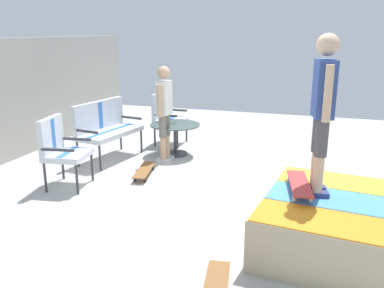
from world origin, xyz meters
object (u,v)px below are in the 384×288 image
(patio_bench, at_px, (105,125))
(person_skater, at_px, (323,104))
(skateboard_by_bench, at_px, (144,170))
(skate_ramp, at_px, (331,223))
(patio_chair_by_wall, at_px, (60,146))
(skateboard_spare, at_px, (216,288))
(patio_table, at_px, (175,133))
(skateboard_on_ramp, at_px, (299,184))
(patio_chair_near_house, at_px, (165,114))
(person_watching, at_px, (164,107))

(patio_bench, relative_size, person_skater, 0.81)
(person_skater, relative_size, skateboard_by_bench, 1.99)
(skate_ramp, distance_m, patio_chair_by_wall, 3.79)
(skate_ramp, relative_size, skateboard_spare, 2.66)
(patio_table, xyz_separation_m, skateboard_on_ramp, (-2.54, -2.33, 0.23))
(person_skater, xyz_separation_m, skateboard_spare, (-1.27, 0.75, -1.41))
(patio_chair_near_house, height_order, skateboard_on_ramp, patio_chair_near_house)
(person_watching, xyz_separation_m, skateboard_by_bench, (-0.84, 0.02, -0.86))
(patio_bench, xyz_separation_m, patio_chair_by_wall, (-1.39, -0.05, -0.00))
(person_watching, bearing_deg, skateboard_on_ramp, -132.23)
(skateboard_by_bench, xyz_separation_m, skateboard_on_ramp, (-1.33, -2.41, 0.55))
(person_watching, distance_m, skateboard_on_ramp, 3.24)
(patio_bench, height_order, person_watching, person_watching)
(patio_bench, distance_m, patio_table, 1.26)
(patio_chair_by_wall, bearing_deg, patio_chair_near_house, -12.59)
(patio_table, distance_m, skateboard_by_bench, 1.26)
(person_skater, height_order, skateboard_spare, person_skater)
(patio_chair_near_house, bearing_deg, skateboard_on_ramp, -139.04)
(skateboard_on_ramp, bearing_deg, person_watching, 47.77)
(person_skater, bearing_deg, skateboard_by_bench, 62.76)
(skate_ramp, bearing_deg, patio_table, 45.61)
(patio_chair_by_wall, bearing_deg, skate_ramp, -99.90)
(patio_bench, distance_m, person_skater, 4.17)
(patio_chair_near_house, height_order, person_skater, person_skater)
(skate_ramp, relative_size, patio_table, 2.43)
(skate_ramp, bearing_deg, person_skater, 63.75)
(person_watching, xyz_separation_m, skateboard_on_ramp, (-2.17, -2.39, -0.32))
(skate_ramp, height_order, patio_bench, patio_bench)
(skate_ramp, height_order, person_watching, person_watching)
(skateboard_by_bench, bearing_deg, patio_chair_by_wall, 128.82)
(person_skater, bearing_deg, skate_ramp, -116.25)
(person_skater, bearing_deg, patio_chair_by_wall, 81.03)
(person_watching, height_order, skateboard_on_ramp, person_watching)
(person_watching, bearing_deg, skateboard_by_bench, 178.49)
(patio_table, bearing_deg, skateboard_on_ramp, -137.45)
(skate_ramp, bearing_deg, patio_chair_near_house, 43.60)
(patio_bench, bearing_deg, skateboard_on_ramp, -119.68)
(skateboard_on_ramp, bearing_deg, skateboard_by_bench, 61.10)
(patio_bench, height_order, person_skater, person_skater)
(patio_chair_near_house, xyz_separation_m, person_watching, (-1.03, -0.39, 0.33))
(patio_chair_by_wall, distance_m, skateboard_spare, 3.38)
(skateboard_by_bench, height_order, skateboard_spare, same)
(person_skater, distance_m, skateboard_by_bench, 3.22)
(patio_chair_by_wall, height_order, patio_table, patio_chair_by_wall)
(skate_ramp, xyz_separation_m, patio_bench, (2.04, 3.77, 0.34))
(skate_ramp, bearing_deg, patio_chair_by_wall, 80.10)
(skateboard_spare, xyz_separation_m, skateboard_on_ramp, (1.27, -0.58, 0.55))
(skate_ramp, distance_m, patio_chair_near_house, 4.55)
(skateboard_on_ramp, bearing_deg, skateboard_spare, 155.50)
(patio_table, height_order, skateboard_spare, patio_table)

